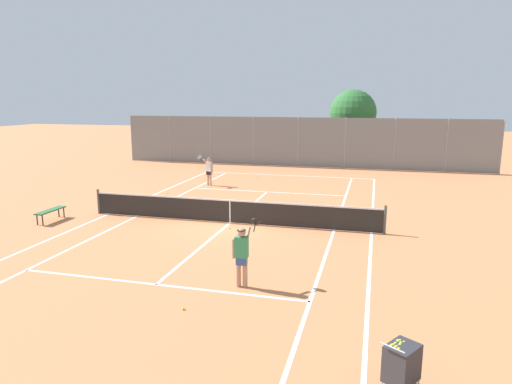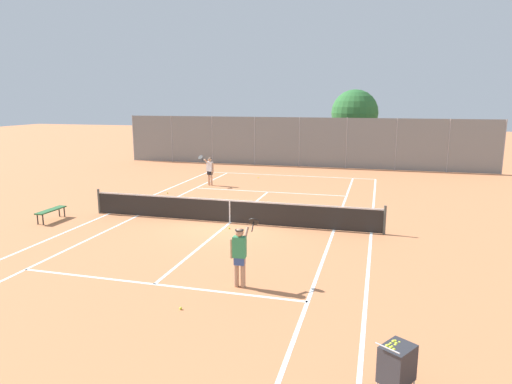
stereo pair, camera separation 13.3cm
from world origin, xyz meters
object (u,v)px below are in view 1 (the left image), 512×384
player_near_side (242,253)px  loose_tennis_ball_3 (257,178)px  tennis_net (230,211)px  player_far_left (209,169)px  loose_tennis_ball_1 (183,309)px  loose_tennis_ball_0 (230,228)px  tree_behind_left (353,114)px  loose_tennis_ball_2 (167,193)px  ball_cart (402,363)px  courtside_bench (50,211)px

player_near_side → loose_tennis_ball_3: (-3.87, 16.39, -0.89)m
tennis_net → player_far_left: player_far_left is taller
loose_tennis_ball_1 → player_near_side: bearing=60.1°
tennis_net → loose_tennis_ball_1: bearing=-80.3°
tennis_net → loose_tennis_ball_1: tennis_net is taller
player_far_left → loose_tennis_ball_0: (3.89, -8.18, -0.89)m
player_near_side → tree_behind_left: (1.43, 25.16, 2.80)m
player_near_side → loose_tennis_ball_0: (-2.01, 5.10, -0.89)m
player_near_side → loose_tennis_ball_3: player_near_side is taller
loose_tennis_ball_3 → loose_tennis_ball_2: bearing=-120.1°
loose_tennis_ball_0 → loose_tennis_ball_1: same height
tennis_net → player_far_left: 8.21m
ball_cart → player_near_side: 5.24m
tennis_net → loose_tennis_ball_3: (-1.61, 10.45, -0.48)m
ball_cart → loose_tennis_ball_0: bearing=124.1°
tennis_net → ball_cart: tennis_net is taller
player_far_left → loose_tennis_ball_2: (-1.35, -2.72, -0.89)m
courtside_bench → tennis_net: bearing=12.5°
tennis_net → loose_tennis_ball_3: size_ratio=181.82×
player_near_side → player_far_left: bearing=114.0°
loose_tennis_ball_2 → tennis_net: bearing=-42.8°
loose_tennis_ball_0 → courtside_bench: size_ratio=0.04×
ball_cart → player_far_left: 19.45m
player_near_side → loose_tennis_ball_0: player_near_side is taller
loose_tennis_ball_1 → courtside_bench: bearing=144.5°
ball_cart → tree_behind_left: bearing=94.8°
player_far_left → courtside_bench: 9.59m
player_far_left → loose_tennis_ball_3: (2.03, 3.10, -0.89)m
ball_cart → player_near_side: player_near_side is taller
ball_cart → loose_tennis_ball_3: ball_cart is taller
tennis_net → courtside_bench: (-7.13, -1.58, -0.10)m
ball_cart → loose_tennis_ball_0: size_ratio=14.58×
tennis_net → loose_tennis_ball_0: (0.25, -0.84, -0.48)m
courtside_bench → tree_behind_left: bearing=62.5°
ball_cart → loose_tennis_ball_2: bearing=128.2°
courtside_bench → player_near_side: bearing=-24.9°
player_near_side → tree_behind_left: tree_behind_left is taller
tree_behind_left → player_near_side: bearing=-93.2°
tennis_net → ball_cart: size_ratio=12.47×
loose_tennis_ball_1 → loose_tennis_ball_2: same height
tree_behind_left → tennis_net: bearing=-100.8°
tennis_net → courtside_bench: size_ratio=8.00×
player_far_left → loose_tennis_ball_0: size_ratio=26.88×
tree_behind_left → player_far_left: bearing=-121.7°
loose_tennis_ball_2 → ball_cart: bearing=-51.8°
player_near_side → loose_tennis_ball_1: 2.11m
loose_tennis_ball_2 → tree_behind_left: tree_behind_left is taller
loose_tennis_ball_2 → courtside_bench: (-2.14, -6.20, 0.38)m
ball_cart → loose_tennis_ball_2: ball_cart is taller
player_far_left → loose_tennis_ball_0: player_far_left is taller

